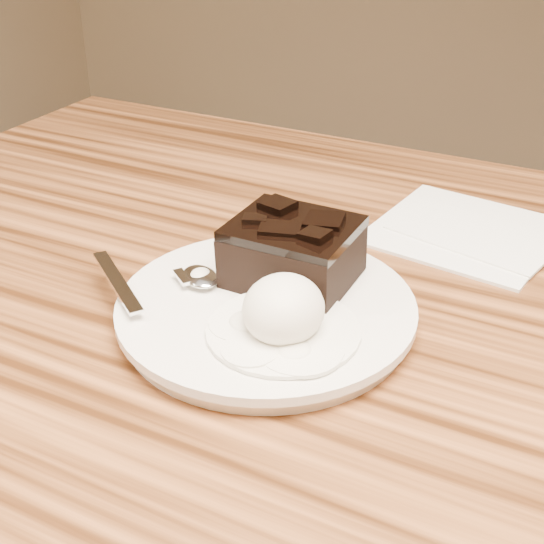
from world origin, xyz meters
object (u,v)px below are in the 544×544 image
at_px(plate, 266,312).
at_px(brownie, 293,255).
at_px(ice_cream_scoop, 283,309).
at_px(spoon, 200,279).
at_px(napkin, 465,230).

distance_m(plate, brownie, 0.05).
relative_size(plate, ice_cream_scoop, 3.73).
height_order(brownie, spoon, brownie).
height_order(plate, spoon, spoon).
bearing_deg(spoon, ice_cream_scoop, -73.52).
relative_size(plate, spoon, 1.49).
height_order(plate, brownie, brownie).
relative_size(plate, brownie, 2.45).
height_order(ice_cream_scoop, napkin, ice_cream_scoop).
bearing_deg(napkin, brownie, -117.71).
bearing_deg(brownie, napkin, 62.29).
xyz_separation_m(ice_cream_scoop, napkin, (0.07, 0.25, -0.04)).
bearing_deg(spoon, plate, -54.46).
bearing_deg(napkin, plate, -114.02).
xyz_separation_m(ice_cream_scoop, spoon, (-0.09, 0.03, -0.02)).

